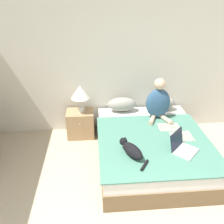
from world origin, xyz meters
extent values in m
cube|color=beige|center=(0.00, 3.32, 1.27)|extent=(5.42, 0.05, 2.55)
cube|color=brown|center=(0.62, 2.26, 0.14)|extent=(1.60, 1.99, 0.27)
cube|color=silver|center=(0.62, 2.26, 0.37)|extent=(1.58, 1.96, 0.19)
cube|color=#4C8470|center=(0.62, 2.06, 0.47)|extent=(1.65, 1.59, 0.02)
cube|color=silver|center=(1.06, 2.17, 0.48)|extent=(0.33, 0.28, 0.01)
cube|color=silver|center=(0.95, 2.45, 0.48)|extent=(0.35, 0.25, 0.01)
ellipsoid|color=gray|center=(0.26, 3.09, 0.60)|extent=(0.52, 0.27, 0.25)
ellipsoid|color=gray|center=(0.98, 3.09, 0.60)|extent=(0.52, 0.27, 0.25)
ellipsoid|color=#33567A|center=(0.83, 2.80, 0.74)|extent=(0.41, 0.23, 0.52)
sphere|color=#DBB293|center=(0.83, 2.80, 1.09)|extent=(0.19, 0.19, 0.19)
cylinder|color=#DBB293|center=(0.72, 2.65, 0.52)|extent=(0.19, 0.29, 0.07)
cylinder|color=#DBB293|center=(0.95, 2.65, 0.52)|extent=(0.19, 0.29, 0.07)
ellipsoid|color=black|center=(0.24, 1.76, 0.56)|extent=(0.32, 0.41, 0.16)
sphere|color=black|center=(0.14, 1.95, 0.59)|extent=(0.11, 0.11, 0.11)
cone|color=black|center=(0.12, 1.93, 0.63)|extent=(0.05, 0.05, 0.05)
cone|color=black|center=(0.17, 1.96, 0.63)|extent=(0.05, 0.05, 0.05)
cylinder|color=black|center=(0.36, 1.54, 0.50)|extent=(0.14, 0.20, 0.04)
cube|color=#B7B7BC|center=(0.98, 1.78, 0.49)|extent=(0.41, 0.41, 0.02)
cube|color=black|center=(0.87, 1.89, 0.62)|extent=(0.28, 0.28, 0.25)
cube|color=tan|center=(-0.51, 3.06, 0.25)|extent=(0.49, 0.37, 0.50)
sphere|color=tan|center=(-0.51, 2.86, 0.36)|extent=(0.03, 0.03, 0.03)
cylinder|color=beige|center=(-0.48, 3.06, 0.55)|extent=(0.12, 0.12, 0.09)
cylinder|color=beige|center=(-0.48, 3.06, 0.68)|extent=(0.02, 0.02, 0.18)
cone|color=white|center=(-0.48, 3.06, 0.89)|extent=(0.33, 0.33, 0.23)
camera|label=1|loc=(-0.23, -0.75, 2.47)|focal=38.00mm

